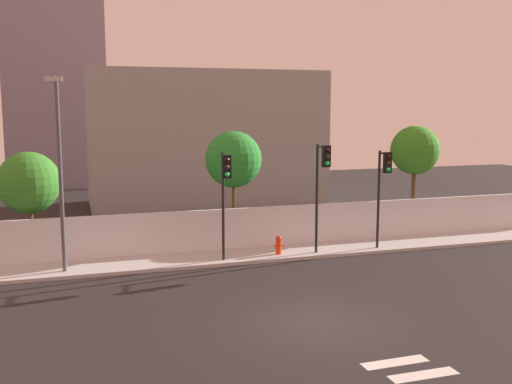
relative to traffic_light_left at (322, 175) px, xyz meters
The scene contains 13 objects.
ground_plane 8.54m from the traffic_light_left, 114.66° to the right, with size 80.00×80.00×0.00m, color black.
sidewalk 4.93m from the traffic_light_left, 160.18° to the left, with size 36.00×2.40×0.15m, color #B6B6B6.
perimeter_wall 4.80m from the traffic_light_left, 142.77° to the left, with size 36.00×0.18×1.80m, color silver.
traffic_light_left is the anchor object (origin of this frame).
traffic_light_center 2.95m from the traffic_light_left, ahead, with size 0.38×1.19×4.41m.
traffic_light_right 4.32m from the traffic_light_left, behind, with size 0.45×1.70×4.51m.
street_lamp_curbside 10.58m from the traffic_light_left, behind, with size 0.61×1.79×7.45m.
fire_hydrant 3.53m from the traffic_light_left, 156.02° to the left, with size 0.44×0.26×0.82m.
roadside_tree_leftmost 12.39m from the traffic_light_left, 162.85° to the left, with size 2.63×2.63×4.63m.
roadside_tree_midleft 4.67m from the traffic_light_left, 128.18° to the left, with size 2.64×2.64×5.38m.
roadside_tree_midright 7.75m from the traffic_light_left, 28.22° to the left, with size 2.50×2.50×5.54m.
low_building_distant 16.52m from the traffic_light_left, 94.24° to the left, with size 15.49×6.00×8.86m, color #9A9A9A.
tower_on_skyline 31.76m from the traffic_light_left, 111.00° to the left, with size 7.77×5.00×25.09m, color gray.
Camera 1 is at (-6.99, -15.96, 6.49)m, focal length 41.78 mm.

